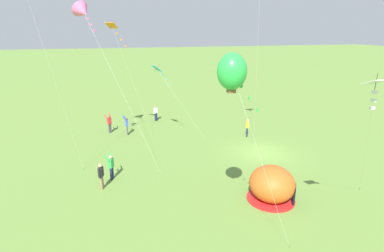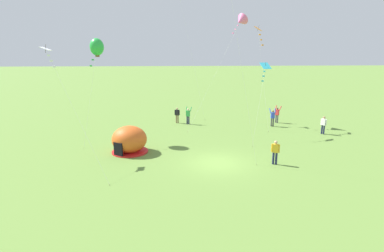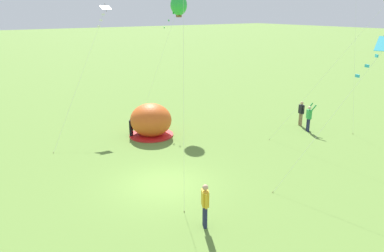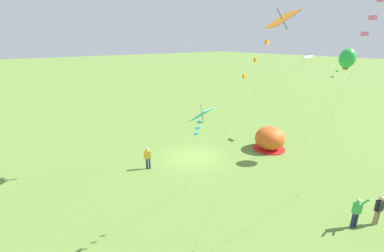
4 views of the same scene
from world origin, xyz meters
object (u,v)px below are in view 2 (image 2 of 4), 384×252
Objects in this scene: person_far_back at (277,114)px; kite_white at (48,55)px; person_near_tent at (323,124)px; kite_green at (97,47)px; person_flying_kite at (273,117)px; person_watching_sky at (177,114)px; kite_pink at (241,21)px; kite_orange at (259,33)px; person_strolling at (275,151)px; person_arms_raised at (188,115)px; kite_cyan at (265,68)px; popup_tent at (129,140)px.

kite_white is (-20.10, -9.68, 6.46)m from person_far_back.
kite_green is at bearing -179.84° from person_near_tent.
person_flying_kite is at bearing 11.46° from kite_green.
kite_pink is at bearing 3.97° from person_watching_sky.
kite_orange reaches higher than kite_white.
person_strolling is 16.70m from kite_pink.
kite_pink reaches higher than person_flying_kite.
person_arms_raised is 9.86m from person_far_back.
person_far_back reaches higher than person_strolling.
person_strolling is (6.51, -13.01, 0.00)m from person_watching_sky.
kite_cyan is (1.43, 7.89, 5.22)m from person_strolling.
person_far_back is at bearing 56.73° from person_flying_kite.
kite_orange is at bearing 85.58° from kite_cyan.
kite_white is 0.80× the size of kite_orange.
popup_tent is 1.49× the size of person_flying_kite.
kite_white is (-15.58, 2.72, 6.49)m from person_strolling.
person_strolling is at bearing -29.01° from kite_green.
person_flying_kite is 0.16× the size of kite_pink.
kite_orange is at bearing 14.63° from kite_green.
kite_pink is (-1.15, 5.59, 4.64)m from kite_cyan.
person_far_back is 0.22× the size of kite_green.
person_watching_sky is 1.00× the size of person_strolling.
kite_white reaches higher than person_arms_raised.
kite_pink reaches higher than kite_cyan.
kite_green is (2.24, 4.68, 0.59)m from kite_white.
kite_white reaches higher than person_far_back.
kite_orange reaches higher than person_flying_kite.
kite_green is at bearing -155.94° from kite_pink.
person_strolling is (-7.28, -7.46, 0.00)m from person_near_tent.
person_watching_sky is at bearing 116.60° from person_strolling.
kite_cyan is (-5.85, 0.43, 5.22)m from person_near_tent.
person_flying_kite is 18.54m from kite_green.
kite_pink reaches higher than person_strolling.
person_arms_raised is at bearing 169.81° from person_flying_kite.
kite_cyan is 0.66× the size of kite_orange.
person_arms_raised is 1.00× the size of person_far_back.
popup_tent is 13.72m from kite_cyan.
kite_pink reaches higher than kite_white.
popup_tent is 0.24× the size of kite_pink.
person_far_back is at bearing -3.15° from person_watching_sky.
kite_cyan is 7.35m from kite_pink.
person_flying_kite is 8.67m from kite_orange.
person_strolling is 17.10m from kite_white.
person_far_back is (1.05, 1.59, 0.00)m from person_flying_kite.
person_watching_sky is 11.32m from kite_green.
popup_tent reaches higher than person_strolling.
kite_white is at bearing -157.00° from person_flying_kite.
kite_white is (-22.86, -4.74, 6.49)m from person_near_tent.
popup_tent is 10.36m from person_arms_raised.
person_flying_kite is at bearing -12.44° from person_watching_sky.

